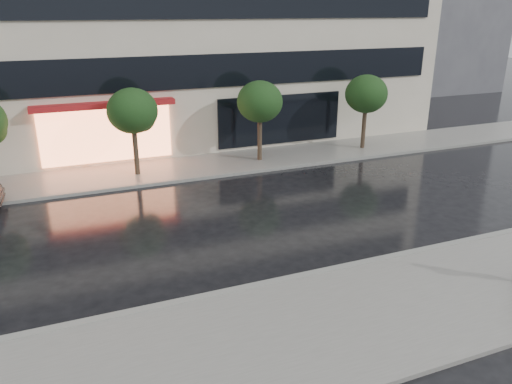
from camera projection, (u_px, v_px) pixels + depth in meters
ground at (295, 262)px, 15.06m from camera, size 120.00×120.00×0.00m
sidewalk_near at (354, 318)px, 12.22m from camera, size 60.00×4.50×0.12m
sidewalk_far at (200, 166)px, 23.94m from camera, size 60.00×3.50×0.12m
curb_near at (311, 275)px, 14.17m from camera, size 60.00×0.25×0.14m
curb_far at (211, 177)px, 22.42m from camera, size 60.00×0.25×0.14m
tree_mid_west at (134, 112)px, 21.72m from camera, size 2.20×2.20×3.99m
tree_mid_east at (261, 103)px, 23.84m from camera, size 2.20×2.20×3.99m
tree_far_east at (367, 95)px, 25.97m from camera, size 2.20×2.20×3.99m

